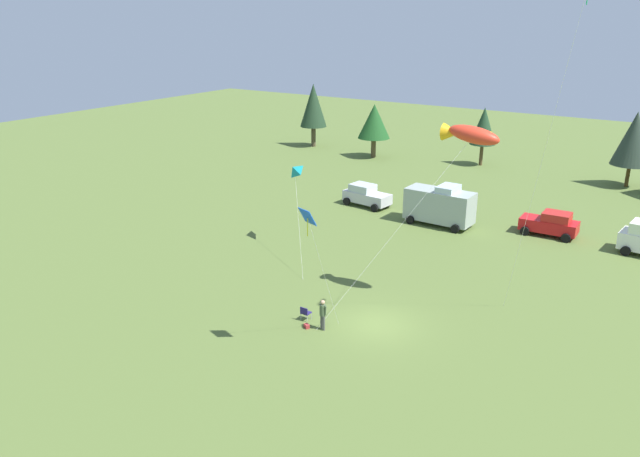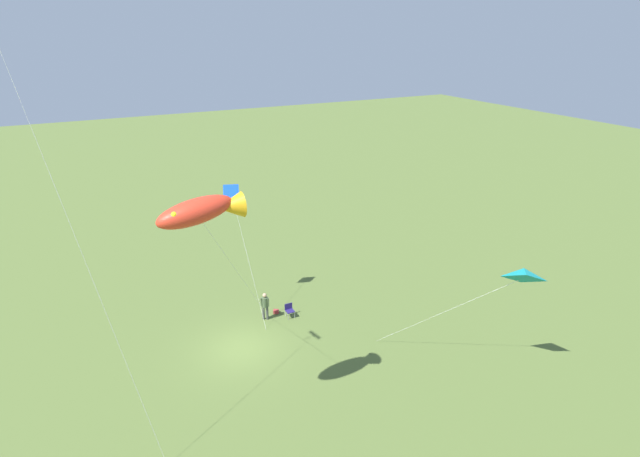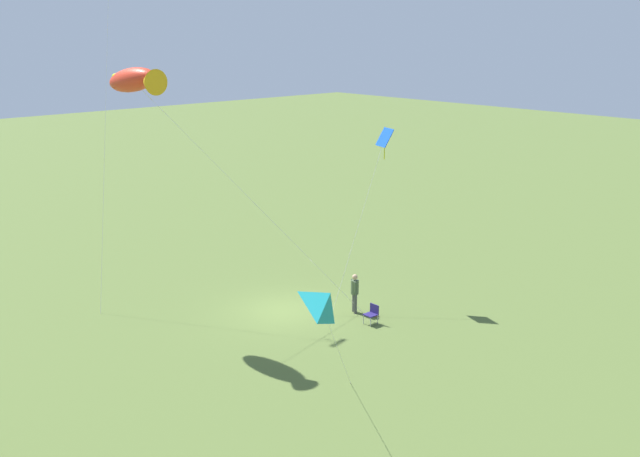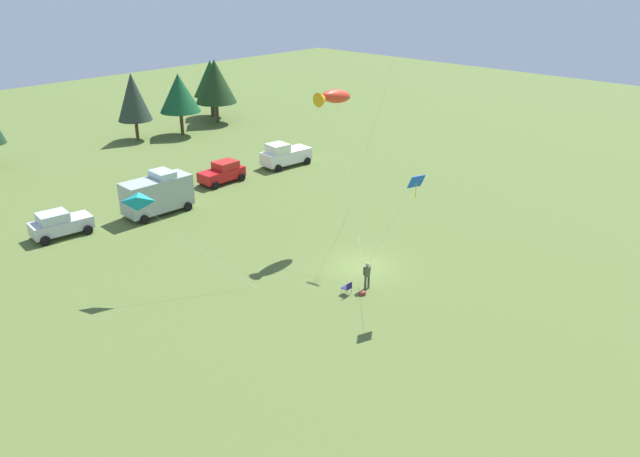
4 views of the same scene
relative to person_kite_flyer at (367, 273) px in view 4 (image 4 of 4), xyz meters
The scene contains 12 objects.
ground_plane 3.22m from the person_kite_flyer, 43.55° to the left, with size 160.00×160.00×0.00m, color #546830.
person_kite_flyer is the anchor object (origin of this frame).
folding_chair 1.53m from the person_kite_flyer, 165.89° to the left, with size 0.48×0.48×0.82m.
backpack_on_grass 1.27m from the person_kite_flyer, 156.48° to the right, with size 0.32×0.22×0.22m, color #A33130.
car_silver_compact 23.08m from the person_kite_flyer, 113.39° to the left, with size 4.39×2.63×1.89m.
van_motorhome_grey 19.98m from the person_kite_flyer, 94.93° to the left, with size 5.47×2.75×3.34m.
car_red_sedan 23.04m from the person_kite_flyer, 73.77° to the left, with size 4.23×2.27×1.89m.
truck_white_pickup 25.64m from the person_kite_flyer, 57.66° to the left, with size 5.17×2.80×2.34m.
treeline_distant 41.46m from the person_kite_flyer, 80.19° to the left, with size 53.26×9.53×7.85m.
kite_large_fish 12.45m from the person_kite_flyer, 56.71° to the left, with size 6.82×8.10×10.67m.
kite_delta_teal 14.23m from the person_kite_flyer, 132.19° to the left, with size 5.31×6.03×6.03m.
kite_diamond_blue 6.61m from the person_kite_flyer, 72.27° to the right, with size 0.99×3.98×7.68m.
Camera 4 is at (-28.51, -23.10, 18.34)m, focal length 35.00 mm.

